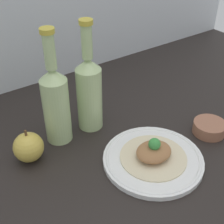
% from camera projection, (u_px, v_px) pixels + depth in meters
% --- Properties ---
extents(ground_plane, '(1.80, 1.10, 0.04)m').
position_uv_depth(ground_plane, '(142.00, 163.00, 0.82)').
color(ground_plane, black).
extents(plate, '(0.26, 0.26, 0.02)m').
position_uv_depth(plate, '(153.00, 159.00, 0.79)').
color(plate, white).
rests_on(plate, ground_plane).
extents(plated_food, '(0.17, 0.17, 0.06)m').
position_uv_depth(plated_food, '(154.00, 153.00, 0.78)').
color(plated_food, beige).
rests_on(plated_food, plate).
extents(cider_bottle_left, '(0.07, 0.07, 0.32)m').
position_uv_depth(cider_bottle_left, '(56.00, 102.00, 0.81)').
color(cider_bottle_left, '#B7D18E').
rests_on(cider_bottle_left, ground_plane).
extents(cider_bottle_right, '(0.07, 0.07, 0.32)m').
position_uv_depth(cider_bottle_right, '(89.00, 90.00, 0.86)').
color(cider_bottle_right, '#B7D18E').
rests_on(cider_bottle_right, ground_plane).
extents(apple, '(0.08, 0.08, 0.09)m').
position_uv_depth(apple, '(29.00, 147.00, 0.78)').
color(apple, gold).
rests_on(apple, ground_plane).
extents(dipping_bowl, '(0.09, 0.09, 0.03)m').
position_uv_depth(dipping_bowl, '(209.00, 128.00, 0.89)').
color(dipping_bowl, '#996047').
rests_on(dipping_bowl, ground_plane).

